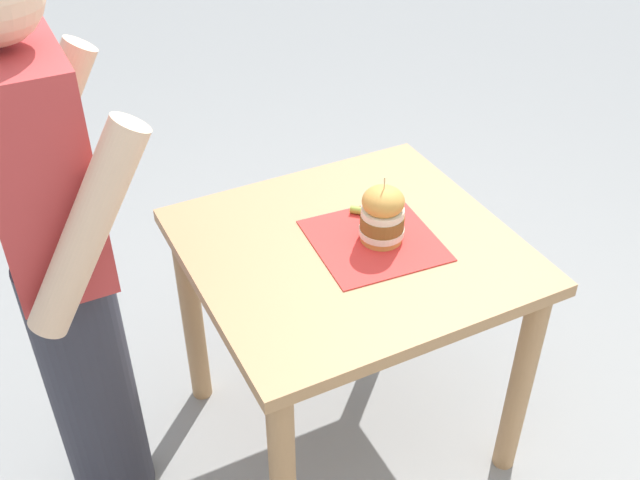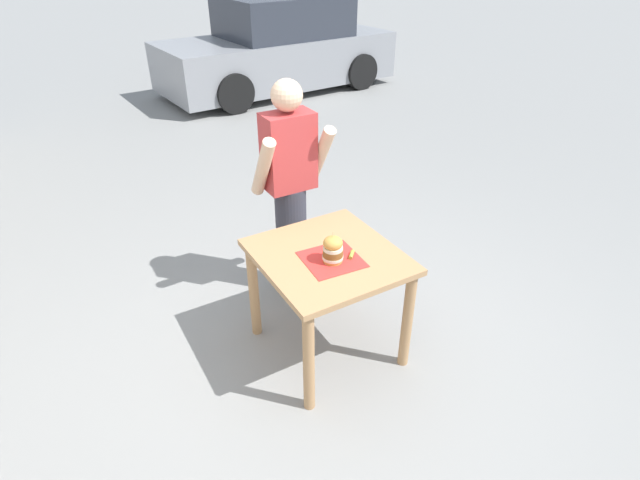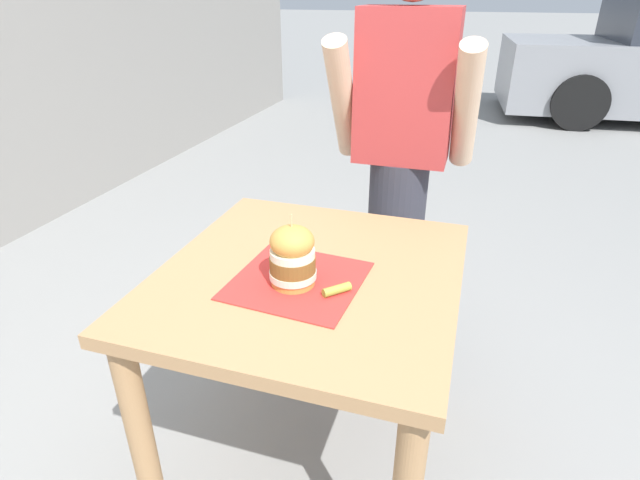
% 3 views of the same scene
% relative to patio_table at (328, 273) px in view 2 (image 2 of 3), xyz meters
% --- Properties ---
extents(ground_plane, '(80.00, 80.00, 0.00)m').
position_rel_patio_table_xyz_m(ground_plane, '(0.00, 0.00, -0.64)').
color(ground_plane, gray).
extents(patio_table, '(0.85, 0.91, 0.78)m').
position_rel_patio_table_xyz_m(patio_table, '(0.00, 0.00, 0.00)').
color(patio_table, tan).
rests_on(patio_table, ground).
extents(serving_paper, '(0.37, 0.37, 0.00)m').
position_rel_patio_table_xyz_m(serving_paper, '(-0.01, -0.07, 0.15)').
color(serving_paper, red).
rests_on(serving_paper, patio_table).
extents(sandwich, '(0.13, 0.13, 0.21)m').
position_rel_patio_table_xyz_m(sandwich, '(-0.02, -0.09, 0.24)').
color(sandwich, gold).
rests_on(sandwich, serving_paper).
extents(pickle_spear, '(0.07, 0.07, 0.02)m').
position_rel_patio_table_xyz_m(pickle_spear, '(0.11, -0.10, 0.16)').
color(pickle_spear, '#8EA83D').
rests_on(pickle_spear, serving_paper).
extents(diner_across_table, '(0.55, 0.35, 1.69)m').
position_rel_patio_table_xyz_m(diner_across_table, '(0.13, 0.76, 0.25)').
color(diner_across_table, '#33333D').
rests_on(diner_across_table, ground).
extents(parked_car_near_curb, '(4.32, 2.09, 1.60)m').
position_rel_patio_table_xyz_m(parked_car_near_curb, '(2.79, 6.32, 0.08)').
color(parked_car_near_curb, gray).
rests_on(parked_car_near_curb, ground).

